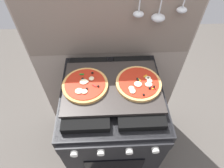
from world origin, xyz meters
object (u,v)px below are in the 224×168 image
object	(u,v)px
baking_tray	(112,86)
pizza_left	(85,85)
stove	(112,125)
pizza_right	(139,84)

from	to	relation	value
baking_tray	pizza_left	distance (m)	0.15
stove	pizza_right	size ratio (longest dim) A/B	3.57
pizza_left	pizza_right	bearing A→B (deg)	-1.12
stove	pizza_left	xyz separation A→B (m)	(-0.15, 0.00, 0.48)
stove	pizza_left	bearing A→B (deg)	179.46
pizza_left	pizza_right	xyz separation A→B (m)	(0.30, -0.01, 0.00)
stove	baking_tray	world-z (taller)	baking_tray
pizza_left	pizza_right	world-z (taller)	same
baking_tray	pizza_left	size ratio (longest dim) A/B	2.14
baking_tray	pizza_right	bearing A→B (deg)	-2.34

